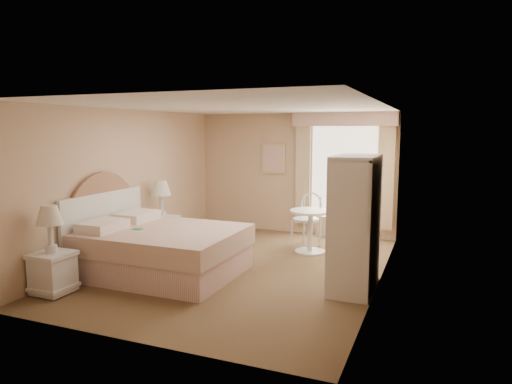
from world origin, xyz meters
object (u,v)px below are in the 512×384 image
at_px(nightstand_far, 162,223).
at_px(bed, 155,248).
at_px(round_table, 310,224).
at_px(cafe_chair, 308,215).
at_px(armoire, 355,234).
at_px(nightstand_near, 52,261).

bearing_deg(nightstand_far, bed, -60.43).
bearing_deg(round_table, bed, -133.00).
bearing_deg(bed, cafe_chair, 55.23).
xyz_separation_m(round_table, armoire, (1.05, -1.59, 0.25)).
distance_m(bed, cafe_chair, 3.00).
bearing_deg(bed, round_table, 47.00).
bearing_deg(round_table, cafe_chair, 110.18).
height_order(nightstand_near, nightstand_far, nightstand_far).
distance_m(round_table, armoire, 1.92).
bearing_deg(armoire, round_table, 123.52).
height_order(bed, nightstand_near, bed).
xyz_separation_m(nightstand_far, armoire, (3.65, -0.87, 0.29)).
relative_size(round_table, armoire, 0.42).
bearing_deg(armoire, cafe_chair, 120.85).
bearing_deg(nightstand_far, round_table, 15.51).
height_order(nightstand_near, armoire, armoire).
xyz_separation_m(nightstand_far, cafe_chair, (2.44, 1.17, 0.12)).
bearing_deg(armoire, nightstand_far, 166.67).
relative_size(bed, round_table, 3.06).
height_order(nightstand_near, round_table, nightstand_near).
distance_m(nightstand_near, nightstand_far, 2.56).
bearing_deg(cafe_chair, round_table, -49.27).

